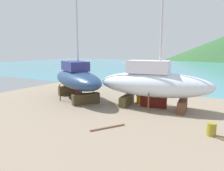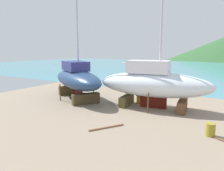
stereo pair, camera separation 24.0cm
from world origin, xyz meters
name	(u,v)px [view 1 (the left image)]	position (x,y,z in m)	size (l,w,h in m)	color
ground_plane	(167,117)	(0.00, -3.45, 0.00)	(43.70, 43.70, 0.00)	gray
sea_water	(215,69)	(0.00, 46.67, 0.00)	(174.81, 80.57, 0.01)	teal
sailboat_far_slipway	(77,78)	(-10.93, -1.94, 2.36)	(11.19, 8.81, 16.09)	#4B3B22
sailboat_mid_port	(153,83)	(-2.04, -1.27, 2.45)	(11.25, 4.77, 19.12)	brown
worker	(138,96)	(-3.88, -0.48, 0.84)	(0.49, 0.47, 1.62)	orange
barrel_by_slipway	(211,129)	(3.61, -5.84, 0.43)	(0.59, 0.59, 0.86)	olive
timber_long_aft	(108,127)	(-3.02, -8.16, 0.06)	(2.77, 0.15, 0.11)	#8E624A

